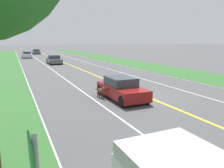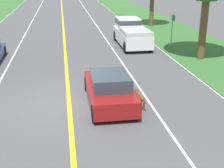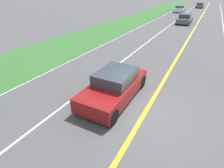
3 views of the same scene
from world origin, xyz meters
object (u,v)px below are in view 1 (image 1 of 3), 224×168
Objects in this scene: ego_car at (122,89)px; dog at (101,91)px; car_trailing_mid at (27,55)px; car_trailing_far at (36,52)px; car_trailing_near at (54,60)px.

ego_car reaches higher than dog.
car_trailing_mid is at bearing -99.91° from dog.
car_trailing_mid is 1.04× the size of car_trailing_far.
ego_car reaches higher than car_trailing_mid.
car_trailing_near is (-1.03, -23.24, 0.17)m from dog.
ego_car is 39.16m from car_trailing_mid.
car_trailing_far is (-1.05, -51.99, 0.15)m from dog.
ego_car is 0.97× the size of car_trailing_near.
car_trailing_mid reaches higher than dog.
car_trailing_far is (-3.29, -13.64, -0.02)m from car_trailing_mid.
ego_car is at bearing 94.99° from car_trailing_mid.
ego_car is at bearing 137.01° from dog.
ego_car is 52.65m from car_trailing_far.
dog is at bearing -29.72° from ego_car.
dog is 0.25× the size of car_trailing_near.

